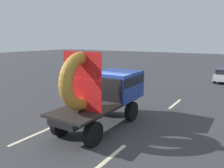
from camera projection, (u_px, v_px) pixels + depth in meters
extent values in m
plane|color=#38383A|center=(99.00, 126.00, 10.22)|extent=(120.00, 120.00, 0.00)
cylinder|color=black|center=(104.00, 106.00, 11.76)|extent=(0.28, 0.97, 0.97)
cylinder|color=black|center=(131.00, 111.00, 10.86)|extent=(0.28, 0.97, 0.97)
cylinder|color=black|center=(61.00, 125.00, 9.15)|extent=(0.28, 0.97, 0.97)
cylinder|color=black|center=(93.00, 134.00, 8.26)|extent=(0.28, 0.97, 0.97)
cube|color=black|center=(100.00, 107.00, 10.00)|extent=(1.30, 5.12, 0.25)
cube|color=navy|center=(117.00, 85.00, 11.06)|extent=(2.00, 2.16, 1.35)
cube|color=black|center=(117.00, 79.00, 10.96)|extent=(2.02, 2.06, 0.44)
cube|color=black|center=(85.00, 110.00, 9.07)|extent=(2.00, 2.96, 0.10)
cube|color=black|center=(104.00, 89.00, 10.13)|extent=(1.80, 0.08, 1.10)
torus|color=#B7842D|center=(82.00, 81.00, 8.69)|extent=(0.51, 2.37, 2.37)
cube|color=red|center=(82.00, 81.00, 8.69)|extent=(1.90, 0.03, 2.37)
cylinder|color=black|center=(218.00, 76.00, 22.34)|extent=(0.21, 0.60, 0.60)
cylinder|color=black|center=(215.00, 80.00, 20.25)|extent=(0.21, 0.60, 0.60)
cube|color=beige|center=(39.00, 133.00, 9.51)|extent=(0.16, 2.95, 0.01)
cube|color=beige|center=(125.00, 95.00, 15.87)|extent=(0.16, 2.69, 0.01)
cube|color=beige|center=(110.00, 157.00, 7.53)|extent=(0.16, 2.02, 0.01)
cube|color=beige|center=(175.00, 104.00, 13.80)|extent=(0.16, 2.40, 0.01)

